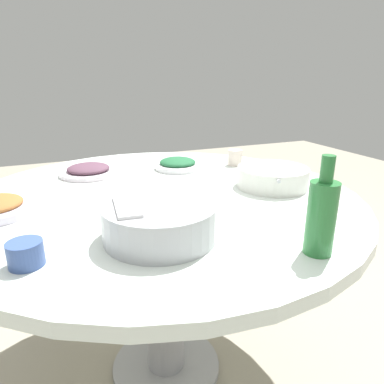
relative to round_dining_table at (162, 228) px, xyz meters
The scene contains 9 objects.
ground 0.64m from the round_dining_table, ahead, with size 8.00×8.00×0.00m, color gray.
round_dining_table is the anchor object (origin of this frame).
rice_bowl 0.39m from the round_dining_table, 108.22° to the right, with size 0.29×0.29×0.10m.
soup_bowl 0.44m from the round_dining_table, 11.78° to the right, with size 0.26×0.26×0.07m.
dish_greens 0.37m from the round_dining_table, 59.81° to the left, with size 0.20×0.20×0.05m.
dish_eggplant 0.42m from the round_dining_table, 120.47° to the left, with size 0.23×0.23×0.05m.
green_bottle 0.62m from the round_dining_table, 69.39° to the right, with size 0.07×0.07×0.23m.
tea_cup_near 0.53m from the round_dining_table, 30.37° to the left, with size 0.06×0.06×0.07m, color beige.
tea_cup_far 0.56m from the round_dining_table, 140.26° to the right, with size 0.08×0.08×0.06m, color #395393.
Camera 1 is at (-0.34, -1.10, 1.17)m, focal length 32.83 mm.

